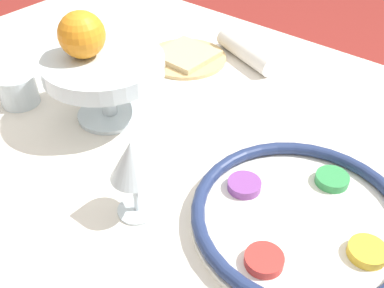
{
  "coord_description": "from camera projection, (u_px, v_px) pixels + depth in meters",
  "views": [
    {
      "loc": [
        -0.43,
        0.5,
        1.23
      ],
      "look_at": [
        -0.07,
        0.06,
        0.76
      ],
      "focal_mm": 42.0,
      "sensor_mm": 36.0,
      "label": 1
    }
  ],
  "objects": [
    {
      "name": "dining_table",
      "position": [
        187.0,
        250.0,
        1.06
      ],
      "size": [
        1.42,
        0.93,
        0.72
      ],
      "color": "silver",
      "rests_on": "ground_plane"
    },
    {
      "name": "seder_plate",
      "position": [
        301.0,
        217.0,
        0.64
      ],
      "size": [
        0.32,
        0.32,
        0.03
      ],
      "color": "white",
      "rests_on": "dining_table"
    },
    {
      "name": "wine_glass",
      "position": [
        132.0,
        163.0,
        0.61
      ],
      "size": [
        0.07,
        0.07,
        0.13
      ],
      "color": "silver",
      "rests_on": "dining_table"
    },
    {
      "name": "fruit_stand",
      "position": [
        104.0,
        71.0,
        0.8
      ],
      "size": [
        0.22,
        0.22,
        0.12
      ],
      "color": "silver",
      "rests_on": "dining_table"
    },
    {
      "name": "orange_fruit",
      "position": [
        82.0,
        35.0,
        0.76
      ],
      "size": [
        0.08,
        0.08,
        0.08
      ],
      "color": "orange",
      "rests_on": "fruit_stand"
    },
    {
      "name": "bread_plate",
      "position": [
        186.0,
        57.0,
        1.03
      ],
      "size": [
        0.19,
        0.19,
        0.02
      ],
      "color": "tan",
      "rests_on": "dining_table"
    },
    {
      "name": "napkin_roll",
      "position": [
        247.0,
        51.0,
        1.02
      ],
      "size": [
        0.18,
        0.1,
        0.05
      ],
      "color": "white",
      "rests_on": "dining_table"
    },
    {
      "name": "cup_near",
      "position": [
        18.0,
        89.0,
        0.88
      ],
      "size": [
        0.07,
        0.07,
        0.06
      ],
      "color": "silver",
      "rests_on": "dining_table"
    },
    {
      "name": "spoon",
      "position": [
        251.0,
        50.0,
        1.06
      ],
      "size": [
        0.17,
        0.09,
        0.01
      ],
      "color": "silver",
      "rests_on": "dining_table"
    }
  ]
}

